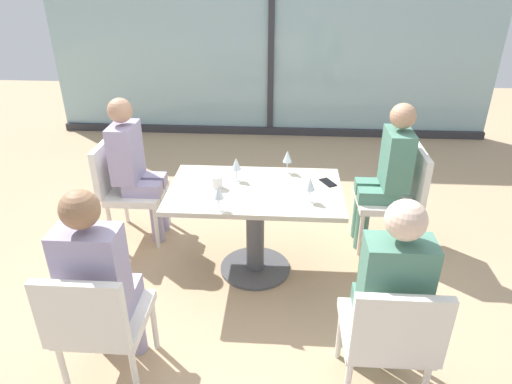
# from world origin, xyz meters

# --- Properties ---
(ground_plane) EXTENTS (12.00, 12.00, 0.00)m
(ground_plane) POSITION_xyz_m (0.00, 0.00, 0.00)
(ground_plane) COLOR tan
(window_wall_backdrop) EXTENTS (5.92, 0.10, 2.70)m
(window_wall_backdrop) POSITION_xyz_m (0.00, 3.20, 1.21)
(window_wall_backdrop) COLOR #95B7BC
(window_wall_backdrop) RESTS_ON ground_plane
(dining_table_main) EXTENTS (1.28, 0.78, 0.73)m
(dining_table_main) POSITION_xyz_m (0.00, 0.00, 0.53)
(dining_table_main) COLOR #BCB29E
(dining_table_main) RESTS_ON ground_plane
(chair_far_left) EXTENTS (0.50, 0.46, 0.87)m
(chair_far_left) POSITION_xyz_m (-1.16, 0.46, 0.50)
(chair_far_left) COLOR silver
(chair_far_left) RESTS_ON ground_plane
(chair_far_right) EXTENTS (0.50, 0.46, 0.87)m
(chair_far_right) POSITION_xyz_m (1.16, 0.46, 0.50)
(chair_far_right) COLOR silver
(chair_far_right) RESTS_ON ground_plane
(chair_front_right) EXTENTS (0.46, 0.50, 0.87)m
(chair_front_right) POSITION_xyz_m (0.78, -1.17, 0.50)
(chair_front_right) COLOR silver
(chair_front_right) RESTS_ON ground_plane
(chair_front_left) EXTENTS (0.46, 0.50, 0.87)m
(chair_front_left) POSITION_xyz_m (-0.78, -1.17, 0.50)
(chair_front_left) COLOR silver
(chair_front_left) RESTS_ON ground_plane
(person_far_left) EXTENTS (0.39, 0.34, 1.26)m
(person_far_left) POSITION_xyz_m (-1.05, 0.46, 0.70)
(person_far_left) COLOR #9E93B7
(person_far_left) RESTS_ON ground_plane
(person_far_right) EXTENTS (0.39, 0.34, 1.26)m
(person_far_right) POSITION_xyz_m (1.05, 0.46, 0.70)
(person_far_right) COLOR #4C7F6B
(person_far_right) RESTS_ON ground_plane
(person_front_right) EXTENTS (0.34, 0.39, 1.26)m
(person_front_right) POSITION_xyz_m (0.78, -1.06, 0.70)
(person_front_right) COLOR #4C7F6B
(person_front_right) RESTS_ON ground_plane
(person_front_left) EXTENTS (0.34, 0.39, 1.26)m
(person_front_left) POSITION_xyz_m (-0.78, -1.06, 0.70)
(person_front_left) COLOR #9E93B7
(person_front_left) RESTS_ON ground_plane
(wine_glass_0) EXTENTS (0.07, 0.07, 0.18)m
(wine_glass_0) POSITION_xyz_m (0.39, -0.17, 0.86)
(wine_glass_0) COLOR silver
(wine_glass_0) RESTS_ON dining_table_main
(wine_glass_1) EXTENTS (0.07, 0.07, 0.18)m
(wine_glass_1) POSITION_xyz_m (-0.15, 0.13, 0.86)
(wine_glass_1) COLOR silver
(wine_glass_1) RESTS_ON dining_table_main
(wine_glass_2) EXTENTS (0.07, 0.07, 0.18)m
(wine_glass_2) POSITION_xyz_m (0.23, 0.30, 0.86)
(wine_glass_2) COLOR silver
(wine_glass_2) RESTS_ON dining_table_main
(wine_glass_3) EXTENTS (0.07, 0.07, 0.18)m
(wine_glass_3) POSITION_xyz_m (-0.22, -0.33, 0.86)
(wine_glass_3) COLOR silver
(wine_glass_3) RESTS_ON dining_table_main
(coffee_cup) EXTENTS (0.08, 0.08, 0.09)m
(coffee_cup) POSITION_xyz_m (-0.28, -0.00, 0.78)
(coffee_cup) COLOR white
(coffee_cup) RESTS_ON dining_table_main
(cell_phone_on_table) EXTENTS (0.13, 0.16, 0.01)m
(cell_phone_on_table) POSITION_xyz_m (0.54, 0.13, 0.73)
(cell_phone_on_table) COLOR black
(cell_phone_on_table) RESTS_ON dining_table_main
(handbag_0) EXTENTS (0.31, 0.18, 0.28)m
(handbag_0) POSITION_xyz_m (-1.27, -0.01, 0.14)
(handbag_0) COLOR #A3704C
(handbag_0) RESTS_ON ground_plane
(handbag_1) EXTENTS (0.34, 0.26, 0.28)m
(handbag_1) POSITION_xyz_m (0.99, 0.02, 0.14)
(handbag_1) COLOR #A3704C
(handbag_1) RESTS_ON ground_plane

